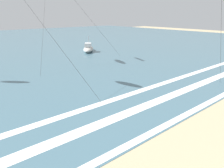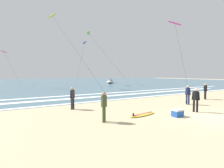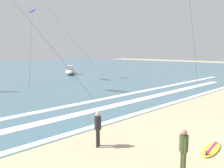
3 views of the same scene
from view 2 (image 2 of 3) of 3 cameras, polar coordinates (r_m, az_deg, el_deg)
ground_plane at (r=11.81m, az=30.84°, el=-9.49°), size 160.00×160.00×0.00m
ocean_surface at (r=59.62m, az=-21.04°, el=0.69°), size 140.00×90.00×0.01m
wave_foam_shoreline at (r=18.64m, az=9.33°, el=-4.45°), size 45.62×0.51×0.01m
wave_foam_mid_break at (r=19.66m, az=-1.02°, el=-4.01°), size 41.45×0.92×0.01m
wave_foam_outer_break at (r=21.97m, az=-3.71°, el=-3.24°), size 53.46×0.70×0.01m
surfer_right_near at (r=12.54m, az=26.46°, el=-4.20°), size 0.32×0.50×1.60m
surfer_left_near at (r=12.43m, az=-13.23°, el=-4.01°), size 0.48×0.35×1.60m
surfer_background_far at (r=15.37m, az=24.26°, el=-2.82°), size 0.32×0.51×1.60m
surfer_left_far at (r=8.94m, az=-2.73°, el=-6.78°), size 0.41×0.43×1.60m
surfer_foreground_main at (r=19.35m, az=29.02°, el=-1.74°), size 0.39×0.45×1.60m
surfboard_left_pile at (r=10.72m, az=10.29°, el=-10.10°), size 2.16×0.89×0.25m
kite_blue_low_near at (r=40.35m, az=-9.28°, el=13.58°), size 5.58×8.68×10.01m
kite_red_high_left at (r=48.05m, az=-32.76°, el=9.15°), size 4.07×10.71×8.09m
kite_yellow_high_right at (r=32.89m, az=-19.53°, el=20.79°), size 5.08×12.80×12.81m
kite_lime_mid_center at (r=42.65m, az=-7.92°, el=16.60°), size 9.46×6.99×12.64m
kite_magenta_far_right at (r=25.33m, az=20.53°, el=18.57°), size 5.74×1.09×9.53m
offshore_boat at (r=46.08m, az=-0.62°, el=0.89°), size 4.64×5.08×2.70m
cooler_box at (r=10.92m, az=21.28°, el=-9.09°), size 0.63×0.48×0.44m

